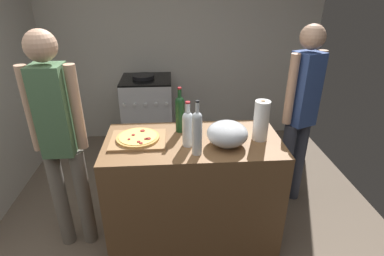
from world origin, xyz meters
TOP-DOWN VIEW (x-y plane):
  - ground_plane at (0.00, 1.33)m, footprint 3.80×3.25m
  - kitchen_wall_rear at (0.00, 2.70)m, footprint 3.80×0.10m
  - counter at (0.14, 0.72)m, footprint 1.31×0.66m
  - cutting_board at (-0.27, 0.73)m, footprint 0.40×0.32m
  - pizza at (-0.26, 0.73)m, footprint 0.31×0.31m
  - mixing_bowl at (0.37, 0.63)m, footprint 0.29×0.29m
  - paper_towel_roll at (0.63, 0.70)m, footprint 0.11×0.11m
  - wine_bottle_amber at (0.10, 0.65)m, footprint 0.08×0.08m
  - wine_bottle_clear at (0.15, 0.52)m, footprint 0.07×0.07m
  - wine_bottle_green at (0.05, 0.88)m, footprint 0.07×0.07m
  - stove at (-0.31, 2.30)m, footprint 0.60×0.58m
  - person_in_stripes at (-0.81, 0.71)m, footprint 0.38×0.21m
  - person_in_red at (1.11, 1.12)m, footprint 0.35×0.26m

SIDE VIEW (x-z plane):
  - ground_plane at x=0.00m, z-range -0.02..0.00m
  - counter at x=0.14m, z-range 0.00..0.91m
  - stove at x=-0.31m, z-range -0.02..0.95m
  - cutting_board at x=-0.27m, z-range 0.91..0.93m
  - pizza at x=-0.26m, z-range 0.93..0.95m
  - person_in_red at x=1.11m, z-range 0.13..1.80m
  - person_in_stripes at x=-0.81m, z-range 0.14..1.85m
  - mixing_bowl at x=0.37m, z-range 0.91..1.09m
  - wine_bottle_amber at x=0.10m, z-range 0.89..1.22m
  - paper_towel_roll at x=0.63m, z-range 0.91..1.21m
  - wine_bottle_green at x=0.05m, z-range 0.89..1.25m
  - wine_bottle_clear at x=0.15m, z-range 0.89..1.27m
  - kitchen_wall_rear at x=0.00m, z-range 0.00..2.60m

